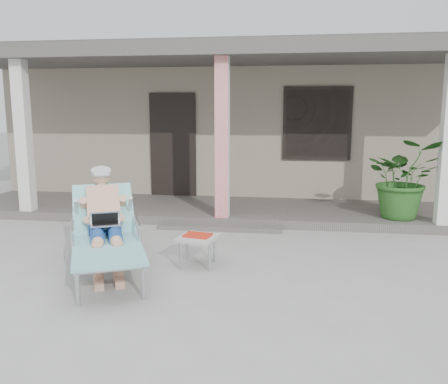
# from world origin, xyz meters

# --- Properties ---
(ground) EXTENTS (60.00, 60.00, 0.00)m
(ground) POSITION_xyz_m (0.00, 0.00, 0.00)
(ground) COLOR #9E9E99
(ground) RESTS_ON ground
(house) EXTENTS (10.40, 5.40, 3.30)m
(house) POSITION_xyz_m (0.00, 6.50, 1.67)
(house) COLOR gray
(house) RESTS_ON ground
(porch_deck) EXTENTS (10.00, 2.00, 0.15)m
(porch_deck) POSITION_xyz_m (0.00, 3.00, 0.07)
(porch_deck) COLOR #605B56
(porch_deck) RESTS_ON ground
(porch_overhang) EXTENTS (10.00, 2.30, 2.85)m
(porch_overhang) POSITION_xyz_m (0.00, 2.95, 2.79)
(porch_overhang) COLOR silver
(porch_overhang) RESTS_ON porch_deck
(porch_step) EXTENTS (2.00, 0.30, 0.07)m
(porch_step) POSITION_xyz_m (0.00, 1.85, 0.04)
(porch_step) COLOR #605B56
(porch_step) RESTS_ON ground
(lounger) EXTENTS (1.47, 2.04, 1.29)m
(lounger) POSITION_xyz_m (-1.04, -0.32, 0.79)
(lounger) COLOR #B7B7BC
(lounger) RESTS_ON ground
(side_table) EXTENTS (0.53, 0.53, 0.41)m
(side_table) POSITION_xyz_m (0.00, 0.06, 0.34)
(side_table) COLOR #B5B4AF
(side_table) RESTS_ON ground
(potted_palm) EXTENTS (1.26, 1.11, 1.32)m
(potted_palm) POSITION_xyz_m (2.96, 2.50, 0.81)
(potted_palm) COLOR #26591E
(potted_palm) RESTS_ON porch_deck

